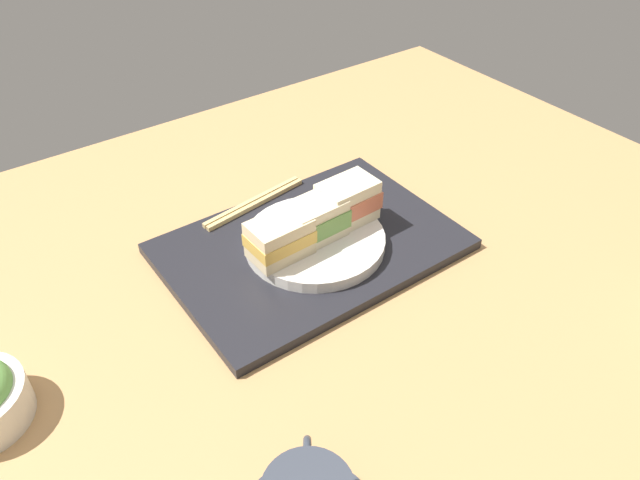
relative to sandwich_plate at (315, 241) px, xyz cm
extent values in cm
cube|color=tan|center=(4.30, 1.40, -3.88)|extent=(140.00, 100.00, 3.00)
cube|color=black|center=(0.03, -0.99, -1.62)|extent=(40.07, 27.73, 1.53)
cylinder|color=silver|center=(0.00, 0.00, 0.00)|extent=(19.59, 19.59, 1.71)
cube|color=beige|center=(-5.97, -0.49, 1.74)|extent=(8.17, 5.57, 1.77)
cube|color=#CC6B4C|center=(-5.97, -0.49, 3.92)|extent=(8.61, 5.89, 2.60)
cube|color=beige|center=(-5.97, -0.49, 6.11)|extent=(8.17, 5.57, 1.77)
cube|color=beige|center=(0.00, 0.00, 1.58)|extent=(8.17, 5.57, 1.45)
cube|color=#669347|center=(0.00, 0.00, 3.65)|extent=(8.48, 5.97, 2.69)
cube|color=beige|center=(0.00, 0.00, 5.72)|extent=(8.17, 5.57, 1.45)
cube|color=beige|center=(5.97, 0.49, 1.75)|extent=(8.17, 5.57, 1.79)
cube|color=gold|center=(5.97, 0.49, 3.57)|extent=(8.35, 5.80, 1.85)
cube|color=beige|center=(5.97, 0.49, 5.39)|extent=(8.17, 5.57, 1.79)
cube|color=tan|center=(1.78, -13.97, -0.50)|extent=(18.11, 3.25, 0.70)
cube|color=tan|center=(1.64, -13.02, -0.50)|extent=(18.11, 3.25, 0.70)
torus|color=#333842|center=(20.43, 27.49, 1.31)|extent=(2.93, 3.79, 4.04)
camera|label=1|loc=(38.25, 54.17, 53.47)|focal=34.32mm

